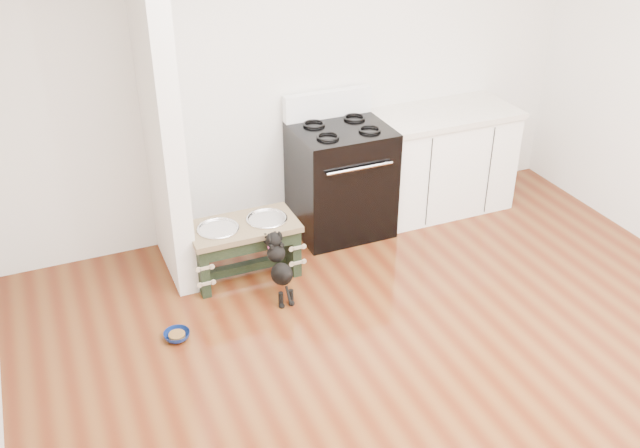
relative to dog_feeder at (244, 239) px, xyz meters
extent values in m
plane|color=#4F1F0E|center=(0.71, -1.79, -0.32)|extent=(5.00, 5.00, 0.00)
plane|color=silver|center=(0.71, 0.71, 1.03)|extent=(5.00, 0.00, 5.00)
cube|color=silver|center=(-0.46, 0.31, 1.03)|extent=(0.15, 0.80, 2.70)
cube|color=black|center=(0.96, 0.37, 0.14)|extent=(0.76, 0.65, 0.92)
cube|color=black|center=(0.96, 0.06, 0.08)|extent=(0.58, 0.02, 0.50)
cylinder|color=silver|center=(0.96, 0.02, 0.40)|extent=(0.56, 0.02, 0.02)
cube|color=white|center=(0.96, 0.64, 0.71)|extent=(0.76, 0.08, 0.22)
torus|color=black|center=(0.78, 0.23, 0.61)|extent=(0.18, 0.18, 0.02)
torus|color=black|center=(1.14, 0.23, 0.61)|extent=(0.18, 0.18, 0.02)
torus|color=black|center=(0.78, 0.51, 0.61)|extent=(0.18, 0.18, 0.02)
torus|color=black|center=(1.14, 0.51, 0.61)|extent=(0.18, 0.18, 0.02)
cube|color=white|center=(1.94, 0.39, 0.11)|extent=(1.20, 0.60, 0.86)
cube|color=beige|center=(1.94, 0.39, 0.57)|extent=(1.24, 0.64, 0.05)
cube|color=black|center=(1.94, 0.13, -0.27)|extent=(1.20, 0.06, 0.10)
cube|color=black|center=(-0.36, 0.01, -0.12)|extent=(0.07, 0.39, 0.40)
cube|color=black|center=(0.36, 0.01, -0.12)|extent=(0.07, 0.39, 0.40)
cube|color=black|center=(0.00, -0.17, 0.03)|extent=(0.65, 0.03, 0.10)
cube|color=black|center=(0.00, 0.01, -0.25)|extent=(0.65, 0.07, 0.07)
cube|color=brown|center=(0.00, 0.01, 0.11)|extent=(0.81, 0.43, 0.04)
cylinder|color=silver|center=(-0.19, 0.01, 0.11)|extent=(0.28, 0.28, 0.05)
cylinder|color=silver|center=(0.19, 0.01, 0.11)|extent=(0.28, 0.28, 0.05)
torus|color=silver|center=(-0.19, 0.01, 0.13)|extent=(0.32, 0.32, 0.02)
torus|color=silver|center=(0.19, 0.01, 0.13)|extent=(0.32, 0.32, 0.02)
cylinder|color=black|center=(0.11, -0.49, -0.26)|extent=(0.04, 0.04, 0.12)
cylinder|color=black|center=(0.18, -0.49, -0.26)|extent=(0.04, 0.04, 0.12)
sphere|color=black|center=(0.11, -0.50, -0.30)|extent=(0.04, 0.04, 0.04)
sphere|color=black|center=(0.18, -0.50, -0.30)|extent=(0.04, 0.04, 0.04)
ellipsoid|color=black|center=(0.14, -0.42, -0.09)|extent=(0.14, 0.33, 0.29)
sphere|color=black|center=(0.14, -0.31, 0.02)|extent=(0.13, 0.13, 0.13)
sphere|color=black|center=(0.14, -0.27, 0.11)|extent=(0.12, 0.12, 0.12)
sphere|color=black|center=(0.11, -0.19, 0.11)|extent=(0.04, 0.04, 0.04)
sphere|color=black|center=(0.18, -0.19, 0.11)|extent=(0.04, 0.04, 0.04)
cylinder|color=black|center=(0.14, -0.54, -0.19)|extent=(0.02, 0.09, 0.11)
torus|color=#F2478F|center=(0.14, -0.29, 0.07)|extent=(0.11, 0.07, 0.10)
imported|color=#0B1C51|center=(-0.67, -0.56, -0.29)|extent=(0.22, 0.22, 0.06)
cylinder|color=#523817|center=(-0.67, -0.56, -0.29)|extent=(0.11, 0.11, 0.02)
camera|label=1|loc=(-1.27, -4.44, 2.76)|focal=40.00mm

